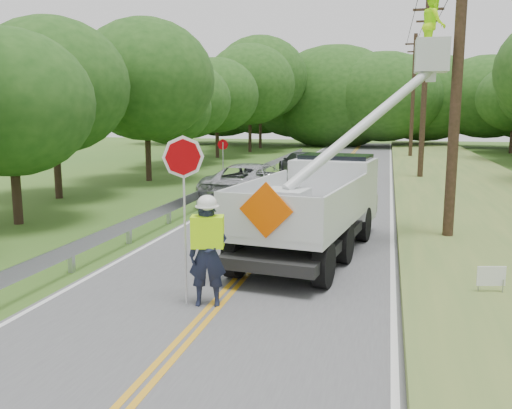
# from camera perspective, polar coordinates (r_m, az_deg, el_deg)

# --- Properties ---
(ground) EXTENTS (140.00, 140.00, 0.00)m
(ground) POSITION_cam_1_polar(r_m,az_deg,el_deg) (8.76, -9.74, -16.29)
(ground) COLOR #30591E
(ground) RESTS_ON ground
(road) EXTENTS (7.20, 96.00, 0.03)m
(road) POSITION_cam_1_polar(r_m,az_deg,el_deg) (21.78, 5.00, -0.43)
(road) COLOR #515153
(road) RESTS_ON ground
(guardrail) EXTENTS (0.18, 48.00, 0.77)m
(guardrail) POSITION_cam_1_polar(r_m,az_deg,el_deg) (23.49, -4.37, 1.66)
(guardrail) COLOR #9EA1A5
(guardrail) RESTS_ON ground
(utility_poles) EXTENTS (1.60, 43.30, 10.00)m
(utility_poles) POSITION_cam_1_polar(r_m,az_deg,el_deg) (24.32, 18.35, 12.62)
(utility_poles) COLOR black
(utility_poles) RESTS_ON ground
(tall_grass_verge) EXTENTS (7.00, 96.00, 0.30)m
(tall_grass_verge) POSITION_cam_1_polar(r_m,az_deg,el_deg) (21.86, 23.73, -0.81)
(tall_grass_verge) COLOR #4E6B32
(tall_grass_verge) RESTS_ON ground
(treeline_left) EXTENTS (10.07, 56.80, 11.86)m
(treeline_left) POSITION_cam_1_polar(r_m,az_deg,el_deg) (41.55, -5.44, 12.59)
(treeline_left) COLOR #332319
(treeline_left) RESTS_ON ground
(treeline_horizon) EXTENTS (56.98, 14.31, 11.83)m
(treeline_horizon) POSITION_cam_1_polar(r_m,az_deg,el_deg) (63.30, 12.33, 10.98)
(treeline_horizon) COLOR #1D4715
(treeline_horizon) RESTS_ON ground
(flagger) EXTENTS (1.22, 0.65, 3.36)m
(flagger) POSITION_cam_1_polar(r_m,az_deg,el_deg) (10.70, -5.17, -4.46)
(flagger) COLOR #191E33
(flagger) RESTS_ON road
(bucket_truck) EXTENTS (5.15, 7.46, 7.00)m
(bucket_truck) POSITION_cam_1_polar(r_m,az_deg,el_deg) (15.55, 7.68, 1.37)
(bucket_truck) COLOR black
(bucket_truck) RESTS_ON road
(suv_silver) EXTENTS (3.64, 6.32, 1.66)m
(suv_silver) POSITION_cam_1_polar(r_m,az_deg,el_deg) (23.39, -0.28, 2.39)
(suv_silver) COLOR #A9ABB0
(suv_silver) RESTS_ON road
(suv_darkgrey) EXTENTS (3.86, 5.51, 1.48)m
(suv_darkgrey) POSITION_cam_1_polar(r_m,az_deg,el_deg) (32.81, 4.86, 4.30)
(suv_darkgrey) COLOR #393C41
(suv_darkgrey) RESTS_ON road
(stop_sign_permanent) EXTENTS (0.50, 0.24, 2.52)m
(stop_sign_permanent) POSITION_cam_1_polar(r_m,az_deg,el_deg) (26.98, -3.50, 5.10)
(stop_sign_permanent) COLOR #9EA1A5
(stop_sign_permanent) RESTS_ON ground
(yard_sign) EXTENTS (0.56, 0.17, 0.82)m
(yard_sign) POSITION_cam_1_polar(r_m,az_deg,el_deg) (11.76, 23.55, -7.07)
(yard_sign) COLOR white
(yard_sign) RESTS_ON ground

